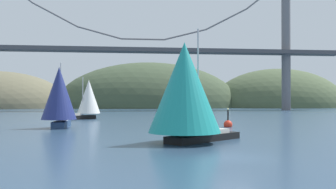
{
  "coord_description": "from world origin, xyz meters",
  "views": [
    {
      "loc": [
        -6.89,
        -22.68,
        3.56
      ],
      "look_at": [
        0.0,
        32.91,
        4.19
      ],
      "focal_mm": 41.26,
      "sensor_mm": 36.0,
      "label": 1
    }
  ],
  "objects_px": {
    "sailboat_white_mainsail": "(88,98)",
    "channel_buoy": "(228,124)",
    "sailboat_teal_sail": "(185,89)",
    "sailboat_navy_sail": "(59,95)"
  },
  "relations": [
    {
      "from": "sailboat_teal_sail",
      "to": "sailboat_navy_sail",
      "type": "bearing_deg",
      "value": 125.7
    },
    {
      "from": "sailboat_teal_sail",
      "to": "channel_buoy",
      "type": "height_order",
      "value": "sailboat_teal_sail"
    },
    {
      "from": "sailboat_white_mainsail",
      "to": "sailboat_teal_sail",
      "type": "distance_m",
      "value": 40.72
    },
    {
      "from": "sailboat_navy_sail",
      "to": "channel_buoy",
      "type": "distance_m",
      "value": 21.22
    },
    {
      "from": "sailboat_white_mainsail",
      "to": "channel_buoy",
      "type": "bearing_deg",
      "value": -49.13
    },
    {
      "from": "channel_buoy",
      "to": "sailboat_white_mainsail",
      "type": "bearing_deg",
      "value": 130.87
    },
    {
      "from": "sailboat_white_mainsail",
      "to": "sailboat_teal_sail",
      "type": "bearing_deg",
      "value": -74.53
    },
    {
      "from": "sailboat_teal_sail",
      "to": "channel_buoy",
      "type": "relative_size",
      "value": 3.68
    },
    {
      "from": "sailboat_navy_sail",
      "to": "channel_buoy",
      "type": "height_order",
      "value": "sailboat_navy_sail"
    },
    {
      "from": "sailboat_white_mainsail",
      "to": "sailboat_navy_sail",
      "type": "bearing_deg",
      "value": -94.4
    }
  ]
}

